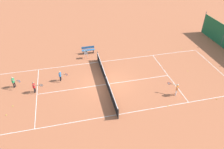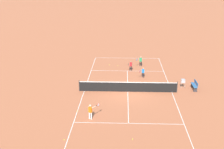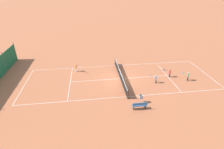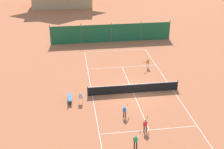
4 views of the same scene
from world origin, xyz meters
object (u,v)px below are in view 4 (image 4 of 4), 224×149
at_px(tennis_net, 133,88).
at_px(ball_hopper, 81,97).
at_px(player_far_baseline, 147,62).
at_px(player_near_baseline, 145,124).
at_px(courtside_bench, 69,97).
at_px(player_far_service, 136,140).
at_px(tennis_ball_far_corner, 152,57).
at_px(tennis_ball_mid_court, 117,59).
at_px(player_near_service, 125,110).
at_px(tennis_ball_by_net_right, 160,71).
at_px(tennis_ball_alley_right, 79,56).
at_px(tennis_ball_alley_left, 170,143).

xyz_separation_m(tennis_net, ball_hopper, (-5.29, -1.21, 0.15)).
xyz_separation_m(player_far_baseline, player_near_baseline, (-3.23, -12.25, -0.03)).
bearing_deg(courtside_bench, player_far_baseline, 35.43).
height_order(player_far_baseline, player_near_baseline, player_far_baseline).
bearing_deg(player_far_service, courtside_bench, 122.14).
xyz_separation_m(player_far_service, courtside_bench, (-4.78, 7.61, -0.23)).
xyz_separation_m(tennis_ball_far_corner, tennis_ball_mid_court, (-4.57, -0.24, 0.00)).
relative_size(player_near_service, tennis_ball_by_net_right, 16.50).
relative_size(player_near_service, player_far_baseline, 0.91).
height_order(player_near_baseline, tennis_ball_mid_court, player_near_baseline).
height_order(player_near_baseline, player_far_service, player_far_service).
relative_size(player_far_service, tennis_ball_alley_right, 17.64).
height_order(player_far_service, courtside_bench, player_far_service).
distance_m(tennis_ball_alley_right, ball_hopper, 11.63).
xyz_separation_m(tennis_ball_by_net_right, tennis_ball_alley_right, (-8.95, 5.92, 0.00)).
bearing_deg(player_near_baseline, tennis_ball_mid_court, 89.53).
distance_m(tennis_net, player_near_service, 4.45).
height_order(player_far_baseline, tennis_ball_alley_right, player_far_baseline).
height_order(player_near_service, tennis_ball_alley_right, player_near_service).
distance_m(player_near_baseline, tennis_ball_mid_court, 15.26).
height_order(tennis_ball_alley_right, ball_hopper, ball_hopper).
xyz_separation_m(player_far_service, tennis_ball_alley_left, (2.69, 0.10, -0.65)).
bearing_deg(tennis_ball_alley_left, tennis_net, 97.75).
relative_size(tennis_ball_by_net_right, tennis_ball_far_corner, 1.00).
distance_m(player_near_service, tennis_ball_far_corner, 14.43).
bearing_deg(player_near_service, player_near_baseline, -62.05).
distance_m(tennis_ball_by_net_right, tennis_ball_far_corner, 4.51).
xyz_separation_m(tennis_net, courtside_bench, (-6.34, -0.80, -0.05)).
xyz_separation_m(tennis_ball_alley_right, courtside_bench, (-1.50, -11.20, 0.42)).
xyz_separation_m(tennis_ball_far_corner, ball_hopper, (-9.62, -10.19, 0.62)).
xyz_separation_m(player_near_service, tennis_ball_alley_right, (-3.23, 14.54, -0.61)).
bearing_deg(ball_hopper, tennis_net, 12.87).
bearing_deg(tennis_ball_far_corner, tennis_ball_alley_left, -100.47).
bearing_deg(ball_hopper, player_near_baseline, -47.06).
relative_size(tennis_ball_alley_left, courtside_bench, 0.04).
height_order(tennis_net, courtside_bench, tennis_net).
bearing_deg(tennis_ball_alley_right, player_near_service, -77.47).
bearing_deg(tennis_ball_by_net_right, tennis_ball_alley_right, 146.55).
distance_m(tennis_net, player_near_baseline, 6.51).
xyz_separation_m(player_far_baseline, tennis_ball_alley_right, (-7.71, 4.65, -0.66)).
height_order(tennis_net, player_far_service, player_far_service).
distance_m(tennis_net, courtside_bench, 6.40).
xyz_separation_m(tennis_ball_far_corner, courtside_bench, (-10.67, -9.79, 0.42)).
xyz_separation_m(player_far_baseline, courtside_bench, (-9.21, -6.55, -0.25)).
height_order(tennis_net, player_near_baseline, player_near_baseline).
relative_size(player_near_service, player_far_service, 0.94).
distance_m(player_far_service, ball_hopper, 8.11).
height_order(player_far_service, tennis_ball_far_corner, player_far_service).
bearing_deg(player_far_baseline, tennis_net, -116.50).
distance_m(tennis_net, ball_hopper, 5.43).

